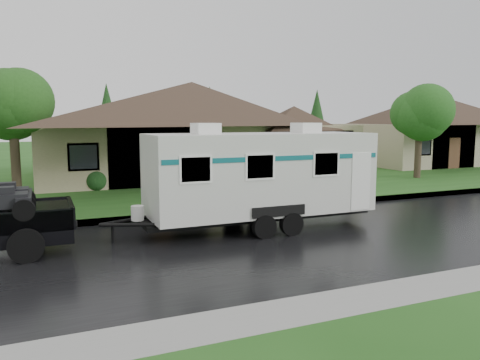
{
  "coord_description": "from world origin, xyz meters",
  "views": [
    {
      "loc": [
        -6.68,
        -13.65,
        3.43
      ],
      "look_at": [
        0.03,
        2.0,
        1.25
      ],
      "focal_mm": 35.0,
      "sensor_mm": 36.0,
      "label": 1
    }
  ],
  "objects": [
    {
      "name": "ground",
      "position": [
        0.0,
        0.0,
        0.0
      ],
      "size": [
        140.0,
        140.0,
        0.0
      ],
      "primitive_type": "plane",
      "color": "#23531A",
      "rests_on": "ground"
    },
    {
      "name": "road",
      "position": [
        0.0,
        -2.0,
        0.01
      ],
      "size": [
        140.0,
        8.0,
        0.01
      ],
      "primitive_type": "cube",
      "color": "black",
      "rests_on": "ground"
    },
    {
      "name": "curb",
      "position": [
        0.0,
        2.25,
        0.07
      ],
      "size": [
        140.0,
        0.5,
        0.15
      ],
      "primitive_type": "cube",
      "color": "gray",
      "rests_on": "ground"
    },
    {
      "name": "lawn",
      "position": [
        0.0,
        15.0,
        0.07
      ],
      "size": [
        140.0,
        26.0,
        0.15
      ],
      "primitive_type": "cube",
      "color": "#23531A",
      "rests_on": "ground"
    },
    {
      "name": "house_main",
      "position": [
        2.29,
        13.84,
        3.59
      ],
      "size": [
        19.44,
        10.8,
        6.9
      ],
      "color": "gray",
      "rests_on": "lawn"
    },
    {
      "name": "house_neighbor",
      "position": [
        22.27,
        14.34,
        3.32
      ],
      "size": [
        15.12,
        9.72,
        6.45
      ],
      "color": "tan",
      "rests_on": "lawn"
    },
    {
      "name": "tree_left_green",
      "position": [
        -7.69,
        9.21,
        4.25
      ],
      "size": [
        3.58,
        3.58,
        5.92
      ],
      "color": "#382B1E",
      "rests_on": "lawn"
    },
    {
      "name": "tree_right_green",
      "position": [
        13.28,
        6.94,
        3.74
      ],
      "size": [
        3.13,
        3.13,
        5.17
      ],
      "color": "#382B1E",
      "rests_on": "lawn"
    },
    {
      "name": "shrub_row",
      "position": [
        2.0,
        9.3,
        0.65
      ],
      "size": [
        13.6,
        1.0,
        1.0
      ],
      "color": "#143814",
      "rests_on": "lawn"
    },
    {
      "name": "travel_trailer",
      "position": [
        -0.32,
        -0.48,
        1.78
      ],
      "size": [
        7.48,
        2.63,
        3.35
      ],
      "color": "silver",
      "rests_on": "ground"
    }
  ]
}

